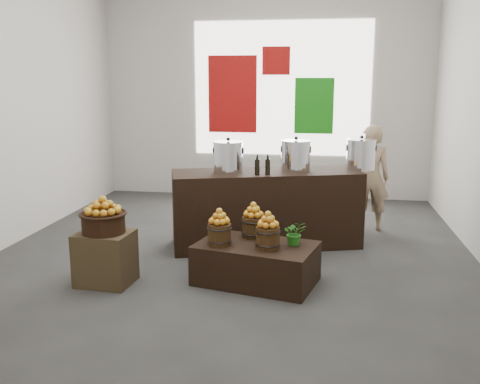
% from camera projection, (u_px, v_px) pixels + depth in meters
% --- Properties ---
extents(ground, '(7.00, 7.00, 0.00)m').
position_uv_depth(ground, '(234.00, 253.00, 6.81)').
color(ground, '#353533').
rests_on(ground, ground).
extents(back_wall, '(6.00, 0.04, 4.00)m').
position_uv_depth(back_wall, '(265.00, 89.00, 9.78)').
color(back_wall, '#B7B1A9').
rests_on(back_wall, ground).
extents(back_opening, '(3.20, 0.02, 2.40)m').
position_uv_depth(back_opening, '(281.00, 89.00, 9.71)').
color(back_opening, white).
rests_on(back_opening, back_wall).
extents(deco_red_left, '(0.90, 0.04, 1.40)m').
position_uv_depth(deco_red_left, '(232.00, 94.00, 9.86)').
color(deco_red_left, '#990D0B').
rests_on(deco_red_left, back_wall).
extents(deco_green_right, '(0.70, 0.04, 1.00)m').
position_uv_depth(deco_green_right, '(314.00, 106.00, 9.67)').
color(deco_green_right, '#167612').
rests_on(deco_green_right, back_wall).
extents(deco_red_upper, '(0.50, 0.04, 0.50)m').
position_uv_depth(deco_red_upper, '(276.00, 61.00, 9.61)').
color(deco_red_upper, '#990D0B').
rests_on(deco_red_upper, back_wall).
extents(crate, '(0.60, 0.51, 0.57)m').
position_uv_depth(crate, '(105.00, 258.00, 5.75)').
color(crate, '#483922').
rests_on(crate, ground).
extents(wicker_basket, '(0.46, 0.46, 0.21)m').
position_uv_depth(wicker_basket, '(103.00, 223.00, 5.67)').
color(wicker_basket, black).
rests_on(wicker_basket, crate).
extents(apples_in_basket, '(0.36, 0.36, 0.19)m').
position_uv_depth(apples_in_basket, '(102.00, 205.00, 5.63)').
color(apples_in_basket, maroon).
rests_on(apples_in_basket, wicker_basket).
extents(display_table, '(1.40, 1.05, 0.43)m').
position_uv_depth(display_table, '(256.00, 263.00, 5.80)').
color(display_table, black).
rests_on(display_table, ground).
extents(apple_bucket_front_left, '(0.25, 0.25, 0.23)m').
position_uv_depth(apple_bucket_front_left, '(219.00, 234.00, 5.71)').
color(apple_bucket_front_left, '#3E2811').
rests_on(apple_bucket_front_left, display_table).
extents(apples_in_bucket_front_left, '(0.19, 0.19, 0.17)m').
position_uv_depth(apples_in_bucket_front_left, '(219.00, 216.00, 5.67)').
color(apples_in_bucket_front_left, maroon).
rests_on(apples_in_bucket_front_left, apple_bucket_front_left).
extents(apple_bucket_front_right, '(0.25, 0.25, 0.23)m').
position_uv_depth(apple_bucket_front_right, '(268.00, 238.00, 5.58)').
color(apple_bucket_front_right, '#3E2811').
rests_on(apple_bucket_front_right, display_table).
extents(apples_in_bucket_front_right, '(0.19, 0.19, 0.17)m').
position_uv_depth(apples_in_bucket_front_right, '(268.00, 219.00, 5.54)').
color(apples_in_bucket_front_right, maroon).
rests_on(apples_in_bucket_front_right, apple_bucket_front_right).
extents(apple_bucket_rear, '(0.25, 0.25, 0.23)m').
position_uv_depth(apple_bucket_rear, '(253.00, 227.00, 5.99)').
color(apple_bucket_rear, '#3E2811').
rests_on(apple_bucket_rear, display_table).
extents(apples_in_bucket_rear, '(0.19, 0.19, 0.17)m').
position_uv_depth(apples_in_bucket_rear, '(253.00, 210.00, 5.95)').
color(apples_in_bucket_rear, maroon).
rests_on(apples_in_bucket_rear, apple_bucket_rear).
extents(herb_garnish_right, '(0.28, 0.26, 0.27)m').
position_uv_depth(herb_garnish_right, '(295.00, 233.00, 5.70)').
color(herb_garnish_right, '#1D6715').
rests_on(herb_garnish_right, display_table).
extents(herb_garnish_left, '(0.17, 0.15, 0.26)m').
position_uv_depth(herb_garnish_left, '(214.00, 224.00, 6.07)').
color(herb_garnish_left, '#1D6715').
rests_on(herb_garnish_left, display_table).
extents(counter, '(2.56, 1.46, 1.00)m').
position_uv_depth(counter, '(266.00, 209.00, 7.05)').
color(counter, black).
rests_on(counter, ground).
extents(stock_pot_left, '(0.38, 0.38, 0.38)m').
position_uv_depth(stock_pot_left, '(228.00, 158.00, 6.84)').
color(stock_pot_left, silver).
rests_on(stock_pot_left, counter).
extents(stock_pot_center, '(0.38, 0.38, 0.38)m').
position_uv_depth(stock_pot_center, '(296.00, 156.00, 6.97)').
color(stock_pot_center, silver).
rests_on(stock_pot_center, counter).
extents(stock_pot_right, '(0.38, 0.38, 0.38)m').
position_uv_depth(stock_pot_right, '(361.00, 155.00, 7.09)').
color(stock_pot_right, silver).
rests_on(stock_pot_right, counter).
extents(oil_cruets, '(0.19, 0.12, 0.28)m').
position_uv_depth(oil_cruets, '(270.00, 164.00, 6.68)').
color(oil_cruets, black).
rests_on(oil_cruets, counter).
extents(shopper, '(0.57, 0.38, 1.55)m').
position_uv_depth(shopper, '(370.00, 178.00, 7.73)').
color(shopper, '#907758').
rests_on(shopper, ground).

